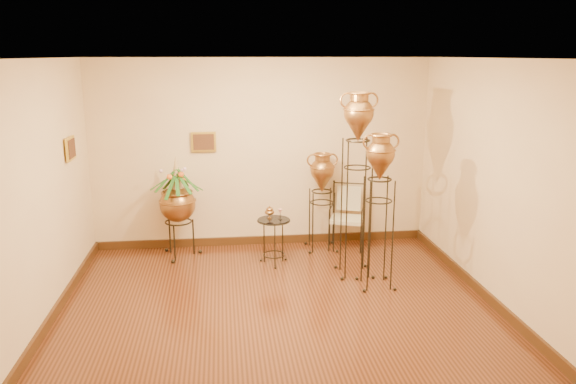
{
  "coord_description": "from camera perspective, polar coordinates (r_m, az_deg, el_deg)",
  "views": [
    {
      "loc": [
        -0.58,
        -5.72,
        2.84
      ],
      "look_at": [
        0.25,
        1.3,
        1.1
      ],
      "focal_mm": 35.0,
      "sensor_mm": 36.0,
      "label": 1
    }
  ],
  "objects": [
    {
      "name": "armchair",
      "position": [
        8.42,
        6.01,
        -2.51
      ],
      "size": [
        0.68,
        0.66,
        0.97
      ],
      "rotation": [
        0.0,
        0.0,
        -0.34
      ],
      "color": "black",
      "rests_on": "ground"
    },
    {
      "name": "side_table",
      "position": [
        7.78,
        -1.46,
        -4.95
      ],
      "size": [
        0.58,
        0.58,
        0.81
      ],
      "rotation": [
        0.0,
        0.0,
        0.43
      ],
      "color": "black",
      "rests_on": "ground"
    },
    {
      "name": "amphora_tall",
      "position": [
        7.23,
        6.99,
        0.9
      ],
      "size": [
        0.49,
        0.49,
        2.42
      ],
      "rotation": [
        0.0,
        0.0,
        -0.04
      ],
      "color": "black",
      "rests_on": "ground"
    },
    {
      "name": "amphora_mid",
      "position": [
        6.95,
        9.16,
        -1.83
      ],
      "size": [
        0.58,
        0.58,
        1.95
      ],
      "rotation": [
        0.0,
        0.0,
        -0.43
      ],
      "color": "black",
      "rests_on": "ground"
    },
    {
      "name": "amphora_short",
      "position": [
        8.27,
        3.46,
        -0.93
      ],
      "size": [
        0.57,
        0.57,
        1.48
      ],
      "rotation": [
        0.0,
        0.0,
        -0.32
      ],
      "color": "black",
      "rests_on": "ground"
    },
    {
      "name": "ground",
      "position": [
        6.42,
        -0.87,
        -12.45
      ],
      "size": [
        5.0,
        5.0,
        0.0
      ],
      "primitive_type": "plane",
      "color": "#5F2F16",
      "rests_on": "ground"
    },
    {
      "name": "room_shell",
      "position": [
        5.86,
        -1.0,
        2.94
      ],
      "size": [
        5.02,
        5.02,
        2.81
      ],
      "color": "beige",
      "rests_on": "ground"
    },
    {
      "name": "planter_urn",
      "position": [
        8.09,
        -11.17,
        -0.8
      ],
      "size": [
        0.98,
        0.98,
        1.5
      ],
      "rotation": [
        0.0,
        0.0,
        -0.27
      ],
      "color": "black",
      "rests_on": "ground"
    }
  ]
}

